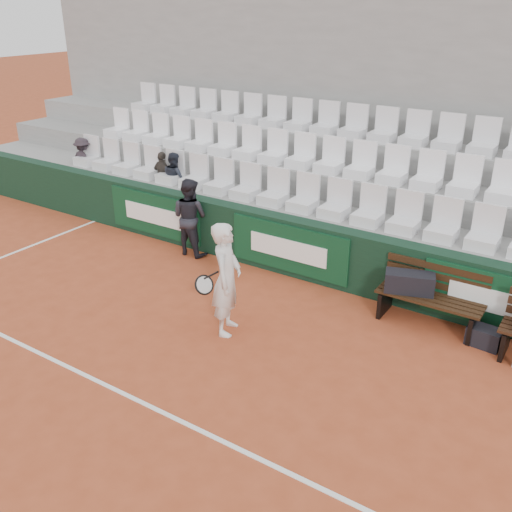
{
  "coord_description": "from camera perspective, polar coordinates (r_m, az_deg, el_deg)",
  "views": [
    {
      "loc": [
        4.13,
        -3.78,
        4.34
      ],
      "look_at": [
        0.08,
        2.4,
        1.0
      ],
      "focal_mm": 40.0,
      "sensor_mm": 36.0,
      "label": 1
    }
  ],
  "objects": [
    {
      "name": "ground",
      "position": [
        7.09,
        -11.62,
        -14.05
      ],
      "size": [
        80.0,
        80.0,
        0.0
      ],
      "primitive_type": "plane",
      "color": "#AA4626",
      "rests_on": "ground"
    },
    {
      "name": "court_baseline",
      "position": [
        7.08,
        -11.63,
        -14.02
      ],
      "size": [
        18.0,
        0.06,
        0.01
      ],
      "primitive_type": "cube",
      "color": "white",
      "rests_on": "ground"
    },
    {
      "name": "back_barrier",
      "position": [
        9.57,
        5.14,
        0.59
      ],
      "size": [
        18.0,
        0.34,
        1.0
      ],
      "color": "black",
      "rests_on": "ground"
    },
    {
      "name": "grandstand_tier_front",
      "position": [
        10.12,
        6.51,
        1.88
      ],
      "size": [
        18.0,
        0.95,
        1.0
      ],
      "primitive_type": "cube",
      "color": "gray",
      "rests_on": "ground"
    },
    {
      "name": "grandstand_tier_mid",
      "position": [
        10.85,
        8.87,
        4.57
      ],
      "size": [
        18.0,
        0.95,
        1.45
      ],
      "primitive_type": "cube",
      "color": "gray",
      "rests_on": "ground"
    },
    {
      "name": "grandstand_tier_back",
      "position": [
        11.61,
        10.95,
        6.91
      ],
      "size": [
        18.0,
        0.95,
        1.9
      ],
      "primitive_type": "cube",
      "color": "gray",
      "rests_on": "ground"
    },
    {
      "name": "grandstand_rear_wall",
      "position": [
        11.88,
        12.65,
        13.39
      ],
      "size": [
        18.0,
        0.3,
        4.4
      ],
      "primitive_type": "cube",
      "color": "gray",
      "rests_on": "ground"
    },
    {
      "name": "seat_row_front",
      "position": [
        9.69,
        6.26,
        6.0
      ],
      "size": [
        11.9,
        0.44,
        0.63
      ],
      "primitive_type": "cube",
      "color": "silver",
      "rests_on": "grandstand_tier_front"
    },
    {
      "name": "seat_row_mid",
      "position": [
        10.39,
        8.83,
        9.7
      ],
      "size": [
        11.9,
        0.44,
        0.63
      ],
      "primitive_type": "cube",
      "color": "white",
      "rests_on": "grandstand_tier_mid"
    },
    {
      "name": "seat_row_back",
      "position": [
        11.15,
        11.11,
        12.9
      ],
      "size": [
        11.9,
        0.44,
        0.63
      ],
      "primitive_type": "cube",
      "color": "silver",
      "rests_on": "grandstand_tier_back"
    },
    {
      "name": "bench_left",
      "position": [
        8.63,
        16.81,
        -5.29
      ],
      "size": [
        1.5,
        0.56,
        0.45
      ],
      "primitive_type": "cube",
      "color": "#311D0E",
      "rests_on": "ground"
    },
    {
      "name": "sports_bag_left",
      "position": [
        8.54,
        15.1,
        -2.57
      ],
      "size": [
        0.76,
        0.51,
        0.3
      ],
      "primitive_type": "cube",
      "rotation": [
        0.0,
        0.0,
        0.33
      ],
      "color": "black",
      "rests_on": "bench_left"
    },
    {
      "name": "sports_bag_ground",
      "position": [
        8.44,
        21.85,
        -7.51
      ],
      "size": [
        0.47,
        0.31,
        0.27
      ],
      "primitive_type": "cube",
      "rotation": [
        0.0,
        0.0,
        -0.08
      ],
      "color": "black",
      "rests_on": "ground"
    },
    {
      "name": "water_bottle_near",
      "position": [
        8.86,
        12.64,
        -4.65
      ],
      "size": [
        0.08,
        0.08,
        0.27
      ],
      "primitive_type": "cylinder",
      "color": "silver",
      "rests_on": "ground"
    },
    {
      "name": "tennis_player",
      "position": [
        7.86,
        -2.97,
        -2.31
      ],
      "size": [
        0.79,
        0.7,
        1.65
      ],
      "color": "silver",
      "rests_on": "ground"
    },
    {
      "name": "ball_kid",
      "position": [
        10.45,
        -6.63,
        3.91
      ],
      "size": [
        0.7,
        0.55,
        1.44
      ],
      "primitive_type": "imported",
      "rotation": [
        0.0,
        0.0,
        3.14
      ],
      "color": "black",
      "rests_on": "ground"
    },
    {
      "name": "spectator_a",
      "position": [
        13.29,
        -17.09,
        10.99
      ],
      "size": [
        0.68,
        0.42,
        1.02
      ],
      "primitive_type": "imported",
      "rotation": [
        0.0,
        0.0,
        3.08
      ],
      "color": "#271F25",
      "rests_on": "grandstand_tier_front"
    },
    {
      "name": "spectator_b",
      "position": [
        11.63,
        -9.42,
        9.94
      ],
      "size": [
        0.63,
        0.34,
        1.02
      ],
      "primitive_type": "imported",
      "rotation": [
        0.0,
        0.0,
        2.98
      ],
      "color": "#35302A",
      "rests_on": "grandstand_tier_front"
    },
    {
      "name": "spectator_c",
      "position": [
        11.43,
        -8.25,
        9.84
      ],
      "size": [
        0.63,
        0.58,
        1.06
      ],
      "primitive_type": "imported",
      "rotation": [
        0.0,
        0.0,
        2.72
      ],
      "color": "#1E222D",
      "rests_on": "grandstand_tier_front"
    }
  ]
}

